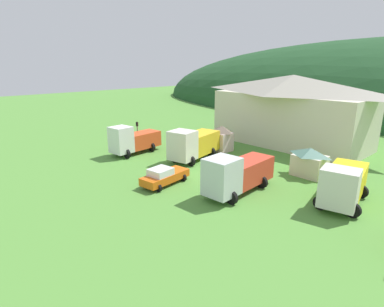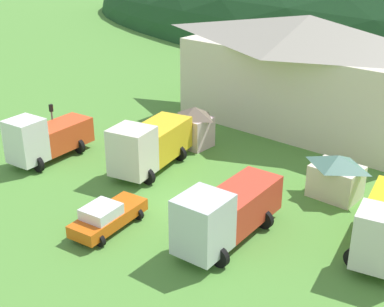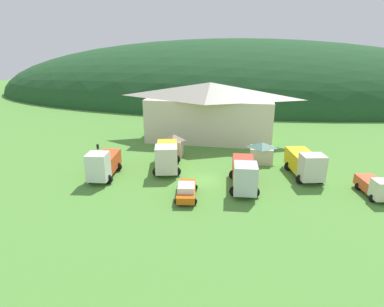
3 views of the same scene
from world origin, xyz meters
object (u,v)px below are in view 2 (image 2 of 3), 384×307
at_px(service_pickup_orange, 107,216).
at_px(traffic_cone_mid_row, 269,193).
at_px(play_shed_cream, 336,176).
at_px(play_shed_pink, 195,126).
at_px(depot_building, 305,71).
at_px(heavy_rig_striped, 149,144).
at_px(tow_truck_silver, 225,212).
at_px(traffic_light_west, 53,122).
at_px(heavy_rig_white, 46,138).
at_px(traffic_cone_near_pickup, 265,225).

distance_m(service_pickup_orange, traffic_cone_mid_row, 10.65).
distance_m(play_shed_cream, service_pickup_orange, 14.26).
distance_m(play_shed_pink, traffic_cone_mid_row, 9.25).
height_order(depot_building, heavy_rig_striped, depot_building).
height_order(service_pickup_orange, traffic_cone_mid_row, service_pickup_orange).
distance_m(tow_truck_silver, service_pickup_orange, 6.68).
height_order(play_shed_cream, traffic_light_west, traffic_light_west).
bearing_deg(depot_building, traffic_light_west, -124.30).
bearing_deg(service_pickup_orange, tow_truck_silver, 111.75).
bearing_deg(heavy_rig_white, traffic_cone_mid_row, 105.83).
distance_m(play_shed_cream, traffic_light_west, 20.88).
relative_size(tow_truck_silver, traffic_light_west, 2.14).
height_order(play_shed_cream, traffic_cone_near_pickup, play_shed_cream).
relative_size(play_shed_pink, service_pickup_orange, 0.63).
bearing_deg(tow_truck_silver, play_shed_pink, -136.79).
height_order(depot_building, traffic_cone_mid_row, depot_building).
relative_size(play_shed_cream, service_pickup_orange, 0.63).
bearing_deg(traffic_light_west, traffic_cone_mid_row, 15.94).
relative_size(depot_building, tow_truck_silver, 2.77).
distance_m(heavy_rig_white, heavy_rig_striped, 7.69).
bearing_deg(service_pickup_orange, heavy_rig_striped, -159.87).
bearing_deg(tow_truck_silver, traffic_cone_near_pickup, 160.89).
height_order(play_shed_pink, service_pickup_orange, play_shed_pink).
bearing_deg(traffic_cone_mid_row, service_pickup_orange, -114.85).
distance_m(tow_truck_silver, traffic_cone_near_pickup, 3.43).
relative_size(play_shed_pink, traffic_cone_near_pickup, 5.21).
bearing_deg(traffic_light_west, traffic_cone_near_pickup, 3.58).
relative_size(heavy_rig_striped, service_pickup_orange, 1.50).
distance_m(play_shed_cream, traffic_cone_near_pickup, 6.11).
xyz_separation_m(service_pickup_orange, traffic_light_west, (-11.85, 4.98, 1.41)).
distance_m(play_shed_pink, service_pickup_orange, 13.15).
xyz_separation_m(service_pickup_orange, traffic_cone_mid_row, (4.46, 9.64, -0.83)).
bearing_deg(traffic_light_west, heavy_rig_striped, 15.28).
relative_size(play_shed_pink, heavy_rig_white, 0.47).
distance_m(play_shed_pink, traffic_light_west, 10.70).
distance_m(heavy_rig_striped, service_pickup_orange, 8.20).
relative_size(traffic_cone_near_pickup, traffic_cone_mid_row, 1.07).
height_order(heavy_rig_striped, tow_truck_silver, heavy_rig_striped).
xyz_separation_m(heavy_rig_white, traffic_light_west, (-1.28, 1.57, 0.48)).
bearing_deg(depot_building, play_shed_pink, -112.34).
bearing_deg(heavy_rig_white, play_shed_pink, 138.13).
height_order(tow_truck_silver, service_pickup_orange, tow_truck_silver).
xyz_separation_m(traffic_light_west, traffic_cone_near_pickup, (18.33, 1.15, -2.24)).
bearing_deg(traffic_cone_near_pickup, heavy_rig_striped, 174.27).
bearing_deg(heavy_rig_striped, heavy_rig_white, -73.72).
relative_size(tow_truck_silver, traffic_cone_near_pickup, 12.59).
relative_size(play_shed_cream, traffic_cone_mid_row, 5.55).
bearing_deg(play_shed_cream, traffic_light_west, -160.60).
xyz_separation_m(play_shed_pink, heavy_rig_striped, (0.34, -5.27, 0.26)).
bearing_deg(play_shed_cream, play_shed_pink, 177.48).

